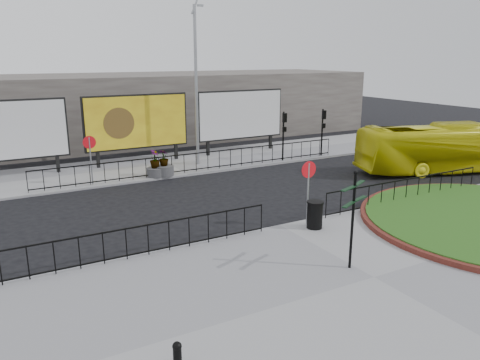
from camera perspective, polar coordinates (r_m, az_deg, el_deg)
ground at (r=18.13m, az=4.81°, el=-5.82°), size 90.00×90.00×0.00m
pavement_near at (r=14.58m, az=16.00°, el=-11.52°), size 30.00×10.00×0.12m
pavement_far at (r=28.43m, az=-8.72°, el=1.89°), size 44.00×6.00×0.12m
railing_near_left at (r=15.30m, az=-13.69°, el=-7.56°), size 10.00×0.10×1.10m
railing_near_right at (r=21.86m, az=19.63°, el=-1.16°), size 9.00×0.10×1.10m
railing_far at (r=26.23m, az=-4.65°, el=2.27°), size 18.00×0.10×1.10m
speed_sign_far at (r=24.29m, az=-17.83°, el=3.57°), size 0.64×0.07×2.47m
speed_sign_near at (r=17.80m, az=8.33°, el=0.16°), size 0.64×0.07×2.47m
billboard_left at (r=27.29m, az=-26.71°, el=5.34°), size 6.20×0.31×4.10m
billboard_mid at (r=28.42m, az=-12.47°, el=6.91°), size 6.20×0.31×4.10m
billboard_right at (r=31.13m, az=0.06°, el=7.94°), size 6.20×0.31×4.10m
lamp_post at (r=27.39m, az=-5.35°, el=11.59°), size 0.74×0.18×9.23m
signal_pole_a at (r=28.66m, az=5.37°, el=6.25°), size 0.22×0.26×3.00m
signal_pole_b at (r=30.43m, az=10.08°, el=6.60°), size 0.22×0.26×3.00m
building_backdrop at (r=37.47m, az=-14.31°, el=8.53°), size 40.00×10.00×5.00m
fingerpost_sign at (r=14.29m, az=13.63°, el=-3.60°), size 1.39×0.76×3.07m
bollard at (r=10.38m, az=-7.65°, el=-20.27°), size 0.20×0.20×0.62m
litter_bin at (r=17.77m, az=9.10°, el=-4.18°), size 0.63×0.63×1.05m
bus at (r=28.64m, az=23.62°, el=3.56°), size 10.03×5.33×2.73m
planter_a at (r=25.36m, az=-10.31°, el=1.63°), size 0.91×0.91×1.45m
planter_b at (r=25.54m, az=-9.23°, el=1.57°), size 1.03×1.03×1.41m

